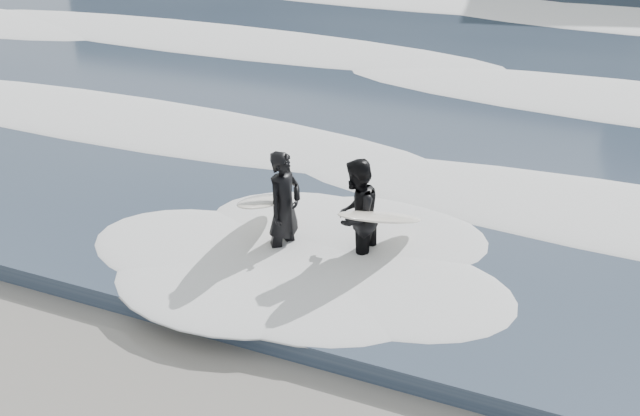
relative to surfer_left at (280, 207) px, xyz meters
The scene contains 5 objects.
foam_near 3.78m from the surfer_left, 102.21° to the left, with size 60.00×3.20×0.20m, color white.
foam_mid 10.70m from the surfer_left, 94.24° to the left, with size 60.00×4.00×0.24m, color white.
foam_far 19.68m from the surfer_left, 92.30° to the left, with size 60.00×4.80×0.30m, color white.
surfer_left is the anchor object (origin of this frame).
surfer_right 1.25m from the surfer_left, 12.07° to the left, with size 1.32×2.22×1.82m.
Camera 1 is at (5.99, -4.58, 6.21)m, focal length 45.00 mm.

